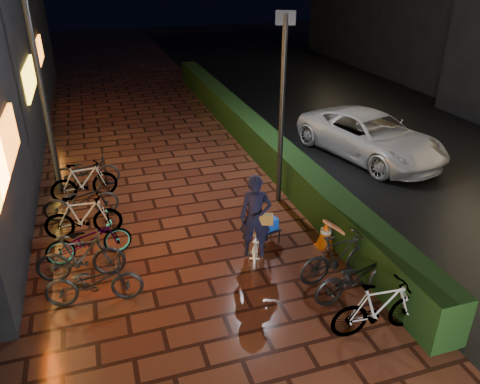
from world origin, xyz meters
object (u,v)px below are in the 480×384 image
object	(u,v)px
cyclist	(255,229)
traffic_barrier	(346,246)
van	(370,136)
cart_assembly	(268,225)

from	to	relation	value
cyclist	traffic_barrier	xyz separation A→B (m)	(1.82, -0.66, -0.40)
van	cart_assembly	xyz separation A→B (m)	(-4.98, -3.85, -0.25)
cart_assembly	van	bearing A→B (deg)	37.70
van	cart_assembly	distance (m)	6.30
traffic_barrier	cart_assembly	bearing A→B (deg)	140.32
van	traffic_barrier	distance (m)	6.16
van	traffic_barrier	bearing A→B (deg)	-140.17
cyclist	van	bearing A→B (deg)	38.27
cyclist	cart_assembly	world-z (taller)	cyclist
cart_assembly	cyclist	bearing A→B (deg)	-136.26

